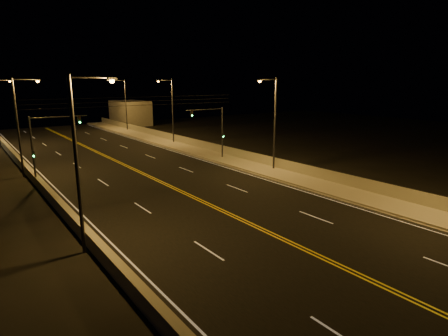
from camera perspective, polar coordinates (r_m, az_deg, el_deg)
ground at (r=18.70m, az=30.23°, el=-18.67°), size 160.00×160.00×0.00m
road at (r=31.31m, az=-5.13°, el=-4.26°), size 18.00×120.00×0.02m
sidewalk at (r=37.71m, az=9.10°, el=-1.16°), size 3.60×120.00×0.30m
curb at (r=36.46m, az=7.01°, el=-1.70°), size 0.14×120.00×0.15m
parapet_wall at (r=38.72m, az=10.87°, el=0.13°), size 0.30×120.00×1.00m
jersey_barrier at (r=27.79m, az=-22.70°, el=-6.56°), size 0.45×120.00×0.90m
distant_building_right at (r=85.38m, az=-14.10°, el=8.15°), size 6.00×10.00×5.23m
parapet_rail at (r=38.60m, az=10.90°, el=0.90°), size 0.06×120.00×0.06m
lane_markings at (r=31.25m, az=-5.06°, el=-4.27°), size 17.32×116.00×0.00m
streetlight_1 at (r=39.11m, az=7.49°, el=7.43°), size 2.55×0.28×9.66m
streetlight_2 at (r=57.30m, az=-8.08°, el=9.15°), size 2.55×0.28×9.66m
streetlight_3 at (r=74.27m, az=-14.94°, el=9.70°), size 2.55×0.28×9.66m
streetlight_4 at (r=21.19m, az=-20.97°, el=2.00°), size 2.55×0.28×9.66m
streetlight_5 at (r=41.53m, az=-28.63°, el=6.28°), size 2.55×0.28×9.66m
traffic_signal_right at (r=44.74m, az=-1.29°, el=6.23°), size 5.11×0.31×6.35m
traffic_signal_left at (r=37.51m, az=-25.78°, el=3.62°), size 5.11×0.31×6.35m
overhead_wires at (r=38.44m, az=-12.75°, el=9.90°), size 22.00×0.03×0.83m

